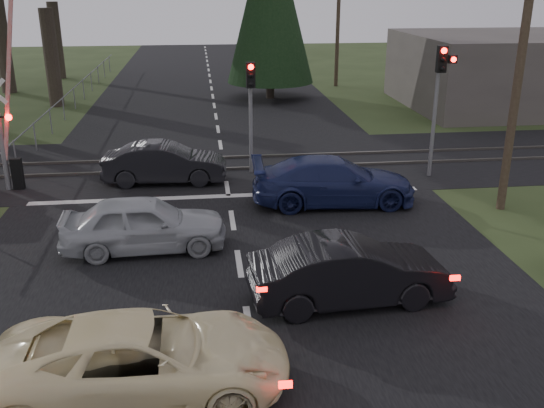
{
  "coord_description": "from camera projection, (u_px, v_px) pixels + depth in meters",
  "views": [
    {
      "loc": [
        -0.83,
        -10.97,
        6.78
      ],
      "look_at": [
        0.94,
        3.77,
        1.3
      ],
      "focal_mm": 40.0,
      "sensor_mm": 36.0,
      "label": 1
    }
  ],
  "objects": [
    {
      "name": "utility_pole_mid",
      "position": [
        338.0,
        14.0,
        39.91
      ],
      "size": [
        1.8,
        0.26,
        9.0
      ],
      "color": "#4C3D2D",
      "rests_on": "ground"
    },
    {
      "name": "rail_corridor",
      "position": [
        223.0,
        164.0,
        23.83
      ],
      "size": [
        120.0,
        8.0,
        0.01
      ],
      "primitive_type": "cube",
      "color": "black",
      "rests_on": "ground"
    },
    {
      "name": "road",
      "position": [
        226.0,
        180.0,
        21.97
      ],
      "size": [
        14.0,
        100.0,
        0.01
      ],
      "primitive_type": "cube",
      "color": "black",
      "rests_on": "ground"
    },
    {
      "name": "blue_sedan",
      "position": [
        333.0,
        181.0,
        19.38
      ],
      "size": [
        5.29,
        2.33,
        1.51
      ],
      "primitive_type": "imported",
      "rotation": [
        0.0,
        0.0,
        1.53
      ],
      "color": "#1A224F",
      "rests_on": "ground"
    },
    {
      "name": "dark_hatchback",
      "position": [
        349.0,
        272.0,
        13.39
      ],
      "size": [
        4.54,
        1.89,
        1.46
      ],
      "primitive_type": "imported",
      "rotation": [
        0.0,
        0.0,
        1.65
      ],
      "color": "black",
      "rests_on": "ground"
    },
    {
      "name": "silver_car",
      "position": [
        144.0,
        224.0,
        16.02
      ],
      "size": [
        4.38,
        1.89,
        1.47
      ],
      "primitive_type": "imported",
      "rotation": [
        0.0,
        0.0,
        1.6
      ],
      "color": "#A7ABAF",
      "rests_on": "ground"
    },
    {
      "name": "building_right",
      "position": [
        531.0,
        70.0,
        34.47
      ],
      "size": [
        14.0,
        10.0,
        4.0
      ],
      "primitive_type": "cube",
      "color": "#59514C",
      "rests_on": "ground"
    },
    {
      "name": "ground",
      "position": [
        249.0,
        326.0,
        12.66
      ],
      "size": [
        120.0,
        120.0,
        0.0
      ],
      "primitive_type": "plane",
      "color": "#2C3B1A",
      "rests_on": "ground"
    },
    {
      "name": "rail_far",
      "position": [
        223.0,
        157.0,
        24.56
      ],
      "size": [
        120.0,
        0.12,
        0.1
      ],
      "primitive_type": "cube",
      "color": "#59544C",
      "rests_on": "ground"
    },
    {
      "name": "stop_line",
      "position": [
        228.0,
        196.0,
        20.29
      ],
      "size": [
        13.0,
        0.35,
        0.0
      ],
      "primitive_type": "cube",
      "color": "silver",
      "rests_on": "ground"
    },
    {
      "name": "crossing_signal",
      "position": [
        7.0,
        131.0,
        20.24
      ],
      "size": [
        1.62,
        0.38,
        6.96
      ],
      "color": "slate",
      "rests_on": "ground"
    },
    {
      "name": "fence_left",
      "position": [
        71.0,
        114.0,
        32.74
      ],
      "size": [
        0.1,
        36.0,
        1.2
      ],
      "primitive_type": null,
      "color": "slate",
      "rests_on": "ground"
    },
    {
      "name": "rail_near",
      "position": [
        224.0,
        169.0,
        23.07
      ],
      "size": [
        120.0,
        0.12,
        0.1
      ],
      "primitive_type": "cube",
      "color": "#59544C",
      "rests_on": "ground"
    },
    {
      "name": "traffic_signal_center",
      "position": [
        251.0,
        99.0,
        21.74
      ],
      "size": [
        0.32,
        0.48,
        4.1
      ],
      "color": "slate",
      "rests_on": "ground"
    },
    {
      "name": "cream_coupe",
      "position": [
        143.0,
        359.0,
        10.37
      ],
      "size": [
        5.08,
        2.38,
        1.41
      ],
      "primitive_type": "imported",
      "rotation": [
        0.0,
        0.0,
        1.58
      ],
      "color": "#FBEBB4",
      "rests_on": "ground"
    },
    {
      "name": "utility_pole_far",
      "position": [
        285.0,
        2.0,
        63.2
      ],
      "size": [
        1.8,
        0.26,
        9.0
      ],
      "color": "#4C3D2D",
      "rests_on": "ground"
    },
    {
      "name": "dark_car_far",
      "position": [
        165.0,
        163.0,
        21.45
      ],
      "size": [
        4.38,
        1.73,
        1.42
      ],
      "primitive_type": "imported",
      "rotation": [
        0.0,
        0.0,
        1.52
      ],
      "color": "black",
      "rests_on": "ground"
    },
    {
      "name": "utility_pole_near",
      "position": [
        521.0,
        56.0,
        17.56
      ],
      "size": [
        1.8,
        0.26,
        9.0
      ],
      "color": "#4C3D2D",
      "rests_on": "ground"
    },
    {
      "name": "traffic_signal_right",
      "position": [
        440.0,
        86.0,
        21.18
      ],
      "size": [
        0.68,
        0.48,
        4.7
      ],
      "color": "slate",
      "rests_on": "ground"
    }
  ]
}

